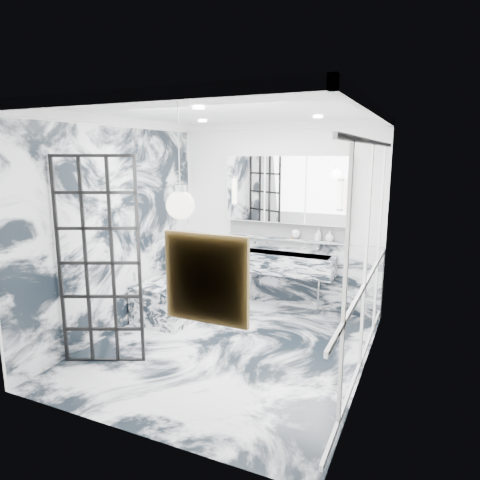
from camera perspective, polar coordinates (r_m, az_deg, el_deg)
The scene contains 25 objects.
floor at distance 5.41m, azimuth -1.70°, elevation -14.21°, with size 3.60×3.60×0.00m, color silver.
ceiling at distance 4.90m, azimuth -1.90°, elevation 16.79°, with size 3.60×3.60×0.00m, color white.
wall_back at distance 6.61m, azimuth 5.11°, elevation 3.18°, with size 3.60×3.60×0.00m, color white.
wall_front at distance 3.49m, azimuth -14.98°, elevation -4.59°, with size 3.60×3.60×0.00m, color white.
wall_left at distance 5.85m, azimuth -16.02°, elevation 1.71°, with size 3.60×3.60×0.00m, color white.
wall_right at distance 4.51m, azimuth 16.76°, elevation -1.10°, with size 3.60×3.60×0.00m, color white.
marble_clad_back at distance 6.77m, azimuth 4.91°, elevation -4.19°, with size 3.18×0.05×1.05m, color silver.
marble_clad_left at distance 5.85m, azimuth -15.87°, elevation 1.12°, with size 0.02×3.56×2.68m, color silver.
panel_molding at distance 4.54m, azimuth 16.44°, elevation -2.31°, with size 0.03×3.40×2.30m, color white.
soap_bottle_a at distance 6.38m, azimuth 10.45°, elevation 0.77°, with size 0.07×0.07×0.19m, color #8C5919.
soap_bottle_b at distance 6.38m, azimuth 10.38°, elevation 0.61°, with size 0.07×0.07×0.15m, color #4C4C51.
soap_bottle_c at distance 6.34m, azimuth 11.87°, elevation 0.50°, with size 0.12×0.12×0.15m, color silver.
face_pot at distance 6.47m, azimuth 7.44°, elevation 0.84°, with size 0.13×0.13×0.13m, color white.
amber_bottle at distance 6.49m, azimuth 7.06°, elevation 0.66°, with size 0.04×0.04×0.10m, color #8C5919.
flower_vase at distance 5.74m, azimuth -8.79°, elevation -6.28°, with size 0.08×0.08×0.12m, color silver.
crittall_door at distance 4.96m, azimuth -18.26°, elevation -2.92°, with size 0.88×0.04×2.32m, color black, non-canonical shape.
artwork at distance 3.13m, azimuth -4.52°, elevation -5.15°, with size 0.57×0.05×0.57m, color #B48412.
pendant_light at distance 3.56m, azimuth -7.96°, elevation 4.62°, with size 0.23×0.23×0.23m, color white.
trough_sink at distance 6.47m, azimuth 5.54°, elevation -3.06°, with size 1.60×0.45×0.30m, color silver.
ledge at distance 6.55m, azimuth 6.07°, elevation 0.15°, with size 1.90×0.14×0.04m, color silver.
subway_tile at distance 6.58m, azimuth 6.26°, elevation 1.40°, with size 1.90×0.03×0.23m, color white.
mirror_cabinet at distance 6.45m, azimuth 6.22°, elevation 6.71°, with size 1.90×0.16×1.00m, color white.
sconce_left at distance 6.67m, azimuth -0.80°, elevation 6.58°, with size 0.07×0.07×0.40m, color white.
sconce_right at distance 6.15m, azimuth 13.24°, elevation 5.88°, with size 0.07×0.07×0.40m, color white.
bathtub at distance 6.57m, azimuth -7.54°, elevation -7.01°, with size 0.75×1.65×0.55m, color silver.
Camera 1 is at (2.16, -4.38, 2.34)m, focal length 32.00 mm.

